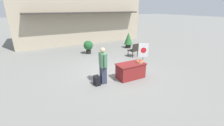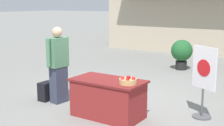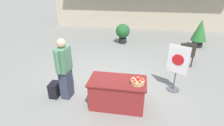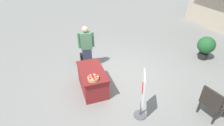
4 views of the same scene
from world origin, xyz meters
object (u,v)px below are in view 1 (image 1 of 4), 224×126
at_px(backpack, 97,80).
at_px(patio_chair, 134,49).
at_px(potted_plant_far_right, 128,39).
at_px(apple_basket, 140,61).
at_px(potted_plant_far_left, 88,46).
at_px(poster_board, 143,54).
at_px(display_table, 131,71).
at_px(person_visitor, 103,65).

distance_m(backpack, patio_chair, 4.74).
bearing_deg(backpack, potted_plant_far_right, 44.71).
bearing_deg(backpack, apple_basket, -4.23).
height_order(apple_basket, potted_plant_far_left, potted_plant_far_left).
height_order(apple_basket, poster_board, poster_board).
height_order(display_table, backpack, display_table).
relative_size(poster_board, potted_plant_far_right, 1.05).
distance_m(display_table, backpack, 1.77).
height_order(potted_plant_far_left, potted_plant_far_right, potted_plant_far_right).
xyz_separation_m(person_visitor, poster_board, (2.96, 0.82, -0.10)).
bearing_deg(potted_plant_far_right, backpack, -135.29).
bearing_deg(patio_chair, person_visitor, 115.81).
bearing_deg(backpack, poster_board, 14.74).
relative_size(apple_basket, patio_chair, 0.34).
height_order(display_table, person_visitor, person_visitor).
relative_size(backpack, poster_board, 0.30).
relative_size(person_visitor, backpack, 4.00).
bearing_deg(display_table, apple_basket, -8.25).
distance_m(apple_basket, person_visitor, 1.92).
relative_size(display_table, backpack, 3.36).
relative_size(backpack, potted_plant_far_left, 0.42).
height_order(apple_basket, patio_chair, patio_chair).
relative_size(apple_basket, poster_board, 0.23).
distance_m(apple_basket, poster_board, 1.48).
distance_m(display_table, poster_board, 1.86).
xyz_separation_m(apple_basket, poster_board, (1.06, 1.03, -0.05)).
height_order(display_table, potted_plant_far_left, potted_plant_far_left).
relative_size(poster_board, potted_plant_far_left, 1.40).
distance_m(potted_plant_far_left, potted_plant_far_right, 3.66).
bearing_deg(apple_basket, patio_chair, 58.99).
xyz_separation_m(backpack, patio_chair, (3.93, 2.64, 0.31)).
height_order(person_visitor, potted_plant_far_left, person_visitor).
distance_m(backpack, potted_plant_far_right, 7.05).
bearing_deg(apple_basket, potted_plant_far_left, 100.20).
xyz_separation_m(display_table, potted_plant_far_left, (-0.42, 4.97, 0.22)).
bearing_deg(patio_chair, poster_board, 150.53).
distance_m(apple_basket, backpack, 2.33).
bearing_deg(apple_basket, poster_board, 44.37).
bearing_deg(backpack, person_visitor, 8.77).
distance_m(person_visitor, backpack, 0.73).
xyz_separation_m(display_table, person_visitor, (-1.42, 0.15, 0.48)).
relative_size(potted_plant_far_left, potted_plant_far_right, 0.75).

